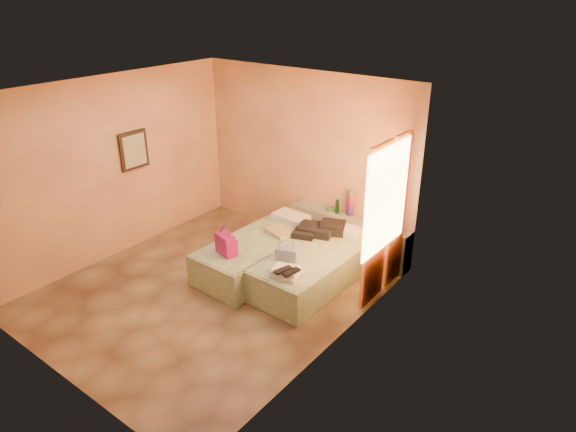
# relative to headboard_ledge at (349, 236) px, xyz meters

# --- Properties ---
(ground) EXTENTS (4.50, 4.50, 0.00)m
(ground) POSITION_rel_headboard_ledge_xyz_m (-0.98, -2.10, -0.33)
(ground) COLOR #9D8C5E
(ground) RESTS_ON ground
(room_walls) EXTENTS (4.02, 4.51, 2.81)m
(room_walls) POSITION_rel_headboard_ledge_xyz_m (-0.77, -1.53, 1.46)
(room_walls) COLOR #FDC186
(room_walls) RESTS_ON ground
(headboard_ledge) EXTENTS (2.05, 0.30, 0.65)m
(headboard_ledge) POSITION_rel_headboard_ledge_xyz_m (0.00, 0.00, 0.00)
(headboard_ledge) COLOR #93A083
(headboard_ledge) RESTS_ON ground
(bed_left) EXTENTS (0.94, 2.02, 0.50)m
(bed_left) POSITION_rel_headboard_ledge_xyz_m (-0.83, -1.22, -0.08)
(bed_left) COLOR #B2CDA5
(bed_left) RESTS_ON ground
(bed_right) EXTENTS (0.94, 2.02, 0.50)m
(bed_right) POSITION_rel_headboard_ledge_xyz_m (0.07, -1.05, -0.08)
(bed_right) COLOR #B2CDA5
(bed_right) RESTS_ON ground
(water_bottle) EXTENTS (0.07, 0.07, 0.22)m
(water_bottle) POSITION_rel_headboard_ledge_xyz_m (-0.24, 0.01, 0.44)
(water_bottle) COLOR #153925
(water_bottle) RESTS_ON headboard_ledge
(rainbow_box) EXTENTS (0.12, 0.12, 0.42)m
(rainbow_box) POSITION_rel_headboard_ledge_xyz_m (-0.05, 0.08, 0.53)
(rainbow_box) COLOR #B21568
(rainbow_box) RESTS_ON headboard_ledge
(small_dish) EXTENTS (0.18, 0.18, 0.03)m
(small_dish) POSITION_rel_headboard_ledge_xyz_m (-0.38, 0.05, 0.34)
(small_dish) COLOR #457F5C
(small_dish) RESTS_ON headboard_ledge
(green_book) EXTENTS (0.22, 0.17, 0.03)m
(green_book) POSITION_rel_headboard_ledge_xyz_m (0.33, 0.05, 0.34)
(green_book) COLOR #213F24
(green_book) RESTS_ON headboard_ledge
(flower_vase) EXTENTS (0.26, 0.26, 0.25)m
(flower_vase) POSITION_rel_headboard_ledge_xyz_m (0.78, -0.05, 0.45)
(flower_vase) COLOR silver
(flower_vase) RESTS_ON headboard_ledge
(magenta_handbag) EXTENTS (0.36, 0.26, 0.30)m
(magenta_handbag) POSITION_rel_headboard_ledge_xyz_m (-0.90, -1.83, 0.33)
(magenta_handbag) COLOR #B21568
(magenta_handbag) RESTS_ON bed_left
(khaki_garment) EXTENTS (0.45, 0.39, 0.07)m
(khaki_garment) POSITION_rel_headboard_ledge_xyz_m (-0.68, -0.87, 0.21)
(khaki_garment) COLOR tan
(khaki_garment) RESTS_ON bed_left
(clothes_pile) EXTENTS (0.68, 0.68, 0.16)m
(clothes_pile) POSITION_rel_headboard_ledge_xyz_m (-0.21, -0.54, 0.26)
(clothes_pile) COLOR black
(clothes_pile) RESTS_ON bed_right
(blue_handbag) EXTENTS (0.32, 0.24, 0.19)m
(blue_handbag) POSITION_rel_headboard_ledge_xyz_m (-0.11, -1.47, 0.27)
(blue_handbag) COLOR #4556A6
(blue_handbag) RESTS_ON bed_right
(towel_stack) EXTENTS (0.42, 0.38, 0.10)m
(towel_stack) POSITION_rel_headboard_ledge_xyz_m (0.13, -1.80, 0.23)
(towel_stack) COLOR white
(towel_stack) RESTS_ON bed_right
(sandal_pair) EXTENTS (0.25, 0.30, 0.03)m
(sandal_pair) POSITION_rel_headboard_ledge_xyz_m (0.18, -1.85, 0.29)
(sandal_pair) COLOR black
(sandal_pair) RESTS_ON towel_stack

